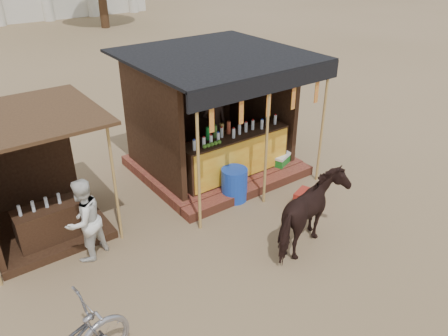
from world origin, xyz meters
name	(u,v)px	position (x,y,z in m)	size (l,w,h in m)	color
ground	(278,258)	(0.00, 0.00, 0.00)	(120.00, 120.00, 0.00)	#846B4C
main_stall	(214,130)	(1.01, 3.36, 1.02)	(3.60, 3.61, 2.78)	brown
secondary_stall	(29,194)	(-3.17, 3.24, 0.85)	(2.40, 2.40, 2.38)	#382214
cow	(312,215)	(0.66, -0.09, 0.70)	(0.75, 1.65, 1.40)	black
bystander	(84,220)	(-2.62, 2.00, 0.76)	(0.74, 0.57, 1.51)	silver
blue_barrel	(234,184)	(0.56, 2.00, 0.36)	(0.55, 0.55, 0.72)	#1840B5
red_crate	(306,198)	(1.62, 0.94, 0.15)	(0.45, 0.38, 0.31)	maroon
cooler	(279,161)	(2.21, 2.41, 0.23)	(0.76, 0.65, 0.46)	#1A7824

